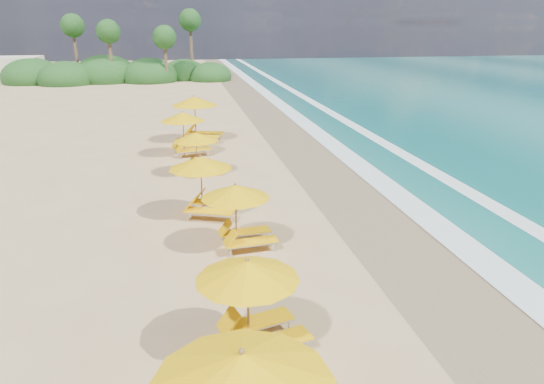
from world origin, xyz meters
TOP-DOWN VIEW (x-y plane):
  - ground at (0.00, 0.00)m, footprint 160.00×160.00m
  - wet_sand at (4.00, 0.00)m, footprint 4.00×160.00m
  - surf_foam at (6.70, 0.00)m, footprint 4.00×160.00m
  - station_2 at (-1.57, -6.52)m, footprint 2.69×2.62m
  - station_3 at (-1.23, -1.51)m, footprint 2.39×2.25m
  - station_4 at (-2.10, 1.31)m, footprint 2.89×2.85m
  - station_5 at (-2.06, 6.47)m, footprint 2.34×2.22m
  - station_6 at (-2.55, 10.09)m, footprint 2.82×2.71m
  - station_7 at (-1.80, 13.13)m, footprint 3.37×3.29m
  - treeline at (-9.94, 45.51)m, footprint 25.80×8.80m
  - beach_building at (-22.00, 48.00)m, footprint 7.00×5.00m

SIDE VIEW (x-z plane):
  - ground at x=0.00m, z-range 0.00..0.00m
  - wet_sand at x=4.00m, z-range 0.00..0.01m
  - surf_foam at x=6.70m, z-range 0.02..0.03m
  - treeline at x=-9.94m, z-range -3.87..5.86m
  - station_5 at x=-2.06m, z-range 0.12..2.12m
  - station_3 at x=-1.23m, z-range 0.13..2.21m
  - station_2 at x=-1.57m, z-range 0.13..2.28m
  - station_4 at x=-2.10m, z-range 0.13..2.37m
  - station_6 at x=-2.55m, z-range 0.14..2.45m
  - beach_building at x=-22.00m, z-range 0.00..2.80m
  - station_7 at x=-1.80m, z-range 0.16..2.82m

